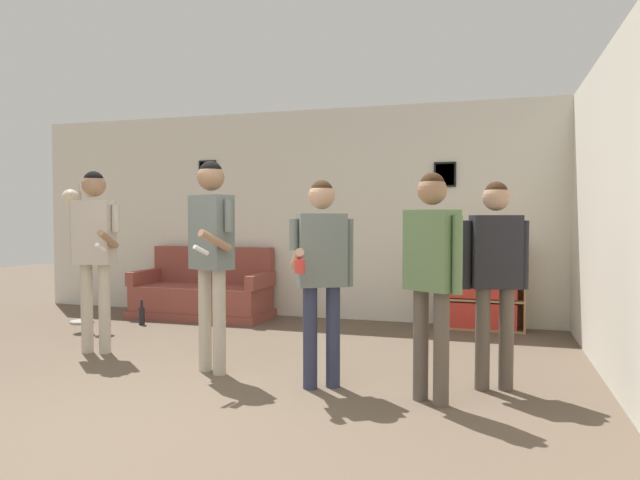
{
  "coord_description": "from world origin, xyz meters",
  "views": [
    {
      "loc": [
        2.13,
        -2.9,
        1.32
      ],
      "look_at": [
        0.63,
        2.09,
        1.1
      ],
      "focal_mm": 32.0,
      "sensor_mm": 36.0,
      "label": 1
    }
  ],
  "objects_px": {
    "person_spectator_near_bookshelf": "(432,263)",
    "bottle_on_floor": "(142,315)",
    "couch": "(204,294)",
    "person_player_foreground_center": "(211,241)",
    "person_player_foreground_left": "(94,241)",
    "person_watcher_holding_cup": "(322,262)",
    "person_spectator_far_right": "(495,264)",
    "bookshelf": "(479,285)",
    "floor_lamp": "(80,212)"
  },
  "relations": [
    {
      "from": "person_spectator_far_right",
      "to": "bottle_on_floor",
      "type": "xyz_separation_m",
      "value": [
        -4.11,
        1.49,
        -0.84
      ]
    },
    {
      "from": "person_spectator_far_right",
      "to": "bookshelf",
      "type": "bearing_deg",
      "value": 93.81
    },
    {
      "from": "person_spectator_far_right",
      "to": "bottle_on_floor",
      "type": "relative_size",
      "value": 5.3
    },
    {
      "from": "bookshelf",
      "to": "person_player_foreground_left",
      "type": "xyz_separation_m",
      "value": [
        -3.52,
        -2.27,
        0.57
      ]
    },
    {
      "from": "person_player_foreground_center",
      "to": "person_spectator_far_right",
      "type": "bearing_deg",
      "value": 4.77
    },
    {
      "from": "person_player_foreground_left",
      "to": "person_spectator_near_bookshelf",
      "type": "bearing_deg",
      "value": -9.8
    },
    {
      "from": "bookshelf",
      "to": "floor_lamp",
      "type": "distance_m",
      "value": 4.9
    },
    {
      "from": "couch",
      "to": "person_watcher_holding_cup",
      "type": "relative_size",
      "value": 1.12
    },
    {
      "from": "person_player_foreground_left",
      "to": "person_watcher_holding_cup",
      "type": "bearing_deg",
      "value": -10.44
    },
    {
      "from": "floor_lamp",
      "to": "person_spectator_near_bookshelf",
      "type": "xyz_separation_m",
      "value": [
        4.44,
        -1.81,
        -0.39
      ]
    },
    {
      "from": "person_player_foreground_center",
      "to": "person_spectator_near_bookshelf",
      "type": "distance_m",
      "value": 1.87
    },
    {
      "from": "floor_lamp",
      "to": "person_spectator_near_bookshelf",
      "type": "relative_size",
      "value": 1.08
    },
    {
      "from": "couch",
      "to": "person_player_foreground_left",
      "type": "xyz_separation_m",
      "value": [
        -0.04,
        -2.08,
        0.79
      ]
    },
    {
      "from": "couch",
      "to": "bottle_on_floor",
      "type": "relative_size",
      "value": 5.99
    },
    {
      "from": "bookshelf",
      "to": "person_watcher_holding_cup",
      "type": "relative_size",
      "value": 0.66
    },
    {
      "from": "couch",
      "to": "person_watcher_holding_cup",
      "type": "bearing_deg",
      "value": -46.78
    },
    {
      "from": "person_spectator_near_bookshelf",
      "to": "person_watcher_holding_cup",
      "type": "bearing_deg",
      "value": 172.05
    },
    {
      "from": "bookshelf",
      "to": "person_player_foreground_center",
      "type": "bearing_deg",
      "value": -129.46
    },
    {
      "from": "floor_lamp",
      "to": "person_player_foreground_left",
      "type": "bearing_deg",
      "value": -46.34
    },
    {
      "from": "bookshelf",
      "to": "person_spectator_near_bookshelf",
      "type": "distance_m",
      "value": 2.89
    },
    {
      "from": "bottle_on_floor",
      "to": "floor_lamp",
      "type": "bearing_deg",
      "value": -170.33
    },
    {
      "from": "person_player_foreground_center",
      "to": "person_spectator_far_right",
      "type": "distance_m",
      "value": 2.29
    },
    {
      "from": "person_spectator_near_bookshelf",
      "to": "person_player_foreground_center",
      "type": "bearing_deg",
      "value": 172.01
    },
    {
      "from": "bookshelf",
      "to": "person_player_foreground_center",
      "type": "distance_m",
      "value": 3.39
    },
    {
      "from": "person_player_foreground_left",
      "to": "bottle_on_floor",
      "type": "height_order",
      "value": "person_player_foreground_left"
    },
    {
      "from": "person_player_foreground_left",
      "to": "person_spectator_near_bookshelf",
      "type": "relative_size",
      "value": 1.08
    },
    {
      "from": "couch",
      "to": "person_player_foreground_left",
      "type": "height_order",
      "value": "person_player_foreground_left"
    },
    {
      "from": "person_player_foreground_center",
      "to": "bottle_on_floor",
      "type": "height_order",
      "value": "person_player_foreground_center"
    },
    {
      "from": "couch",
      "to": "bottle_on_floor",
      "type": "bearing_deg",
      "value": -123.67
    },
    {
      "from": "floor_lamp",
      "to": "person_spectator_near_bookshelf",
      "type": "bearing_deg",
      "value": -22.2
    },
    {
      "from": "person_watcher_holding_cup",
      "to": "person_spectator_near_bookshelf",
      "type": "distance_m",
      "value": 0.85
    },
    {
      "from": "person_spectator_far_right",
      "to": "couch",
      "type": "bearing_deg",
      "value": 148.97
    },
    {
      "from": "person_player_foreground_center",
      "to": "person_spectator_far_right",
      "type": "height_order",
      "value": "person_player_foreground_center"
    },
    {
      "from": "couch",
      "to": "person_player_foreground_center",
      "type": "height_order",
      "value": "person_player_foreground_center"
    },
    {
      "from": "bookshelf",
      "to": "couch",
      "type": "bearing_deg",
      "value": -176.81
    },
    {
      "from": "person_player_foreground_left",
      "to": "person_spectator_far_right",
      "type": "xyz_separation_m",
      "value": [
        3.68,
        -0.11,
        -0.13
      ]
    },
    {
      "from": "person_spectator_near_bookshelf",
      "to": "person_spectator_far_right",
      "type": "height_order",
      "value": "person_spectator_near_bookshelf"
    },
    {
      "from": "person_spectator_near_bookshelf",
      "to": "bottle_on_floor",
      "type": "distance_m",
      "value": 4.25
    },
    {
      "from": "person_watcher_holding_cup",
      "to": "bottle_on_floor",
      "type": "relative_size",
      "value": 5.35
    },
    {
      "from": "person_watcher_holding_cup",
      "to": "person_spectator_near_bookshelf",
      "type": "height_order",
      "value": "person_spectator_near_bookshelf"
    },
    {
      "from": "floor_lamp",
      "to": "person_player_foreground_center",
      "type": "height_order",
      "value": "person_player_foreground_center"
    },
    {
      "from": "floor_lamp",
      "to": "bottle_on_floor",
      "type": "bearing_deg",
      "value": 9.67
    },
    {
      "from": "person_watcher_holding_cup",
      "to": "bottle_on_floor",
      "type": "bearing_deg",
      "value": 147.23
    },
    {
      "from": "person_spectator_near_bookshelf",
      "to": "bottle_on_floor",
      "type": "bearing_deg",
      "value": 152.14
    },
    {
      "from": "person_player_foreground_center",
      "to": "bottle_on_floor",
      "type": "distance_m",
      "value": 2.68
    },
    {
      "from": "person_player_foreground_left",
      "to": "bookshelf",
      "type": "bearing_deg",
      "value": 32.87
    },
    {
      "from": "floor_lamp",
      "to": "person_spectator_far_right",
      "type": "bearing_deg",
      "value": -15.63
    },
    {
      "from": "person_spectator_near_bookshelf",
      "to": "couch",
      "type": "bearing_deg",
      "value": 140.57
    },
    {
      "from": "bookshelf",
      "to": "bottle_on_floor",
      "type": "relative_size",
      "value": 3.51
    },
    {
      "from": "person_spectator_far_right",
      "to": "bottle_on_floor",
      "type": "bearing_deg",
      "value": 160.01
    }
  ]
}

